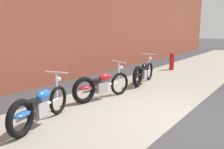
% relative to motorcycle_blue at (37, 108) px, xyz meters
% --- Properties ---
extents(ground_plane, '(80.00, 80.00, 0.00)m').
position_rel_motorcycle_blue_xyz_m(ground_plane, '(2.07, -2.25, -0.40)').
color(ground_plane, '#38383A').
extents(sidewalk_slab, '(36.00, 3.50, 0.01)m').
position_rel_motorcycle_blue_xyz_m(sidewalk_slab, '(2.07, -0.50, -0.40)').
color(sidewalk_slab, gray).
rests_on(sidewalk_slab, ground).
extents(brick_building_wall, '(36.00, 0.50, 4.69)m').
position_rel_motorcycle_blue_xyz_m(brick_building_wall, '(2.07, 2.95, 1.95)').
color(brick_building_wall, brown).
rests_on(brick_building_wall, ground).
extents(motorcycle_blue, '(1.95, 0.81, 1.03)m').
position_rel_motorcycle_blue_xyz_m(motorcycle_blue, '(0.00, 0.00, 0.00)').
color(motorcycle_blue, black).
rests_on(motorcycle_blue, ground).
extents(motorcycle_red, '(1.98, 0.73, 1.03)m').
position_rel_motorcycle_blue_xyz_m(motorcycle_red, '(2.21, 0.18, 0.00)').
color(motorcycle_red, black).
rests_on(motorcycle_red, ground).
extents(motorcycle_black, '(1.99, 0.62, 1.03)m').
position_rel_motorcycle_blue_xyz_m(motorcycle_black, '(4.62, 0.11, 0.00)').
color(motorcycle_black, black).
rests_on(motorcycle_black, ground).
extents(fire_hydrant, '(0.22, 0.22, 0.84)m').
position_rel_motorcycle_blue_xyz_m(fire_hydrant, '(8.07, 0.42, 0.03)').
color(fire_hydrant, red).
rests_on(fire_hydrant, ground).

